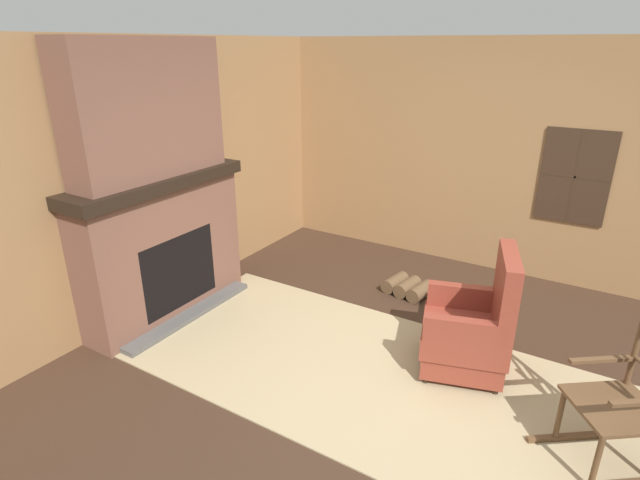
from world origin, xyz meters
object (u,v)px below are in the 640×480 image
storage_case (180,161)px  firewood_stack (407,287)px  oil_lamp_vase (100,177)px  decorative_plate_on_mantel (149,160)px  rocking_chair (622,409)px  armchair (471,330)px

storage_case → firewood_stack: bearing=32.2°
oil_lamp_vase → decorative_plate_on_mantel: (-0.02, 0.53, 0.04)m
firewood_stack → decorative_plate_on_mantel: size_ratio=1.82×
oil_lamp_vase → rocking_chair: bearing=8.8°
oil_lamp_vase → storage_case: 0.88m
armchair → rocking_chair: 1.16m
rocking_chair → armchair: bearing=-61.7°
armchair → oil_lamp_vase: size_ratio=3.78×
storage_case → decorative_plate_on_mantel: decorative_plate_on_mantel is taller
firewood_stack → decorative_plate_on_mantel: 2.88m
storage_case → oil_lamp_vase: bearing=-90.0°
rocking_chair → oil_lamp_vase: 4.10m
armchair → oil_lamp_vase: bearing=4.3°
firewood_stack → oil_lamp_vase: size_ratio=1.85×
firewood_stack → oil_lamp_vase: bearing=-132.6°
armchair → decorative_plate_on_mantel: bearing=-5.6°
decorative_plate_on_mantel → oil_lamp_vase: bearing=-87.8°
oil_lamp_vase → decorative_plate_on_mantel: size_ratio=0.98×
firewood_stack → storage_case: (-1.93, -1.21, 1.37)m
rocking_chair → storage_case: bearing=-40.9°
armchair → firewood_stack: armchair is taller
firewood_stack → decorative_plate_on_mantel: (-1.95, -1.56, 1.44)m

